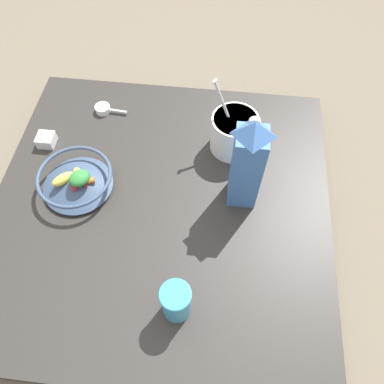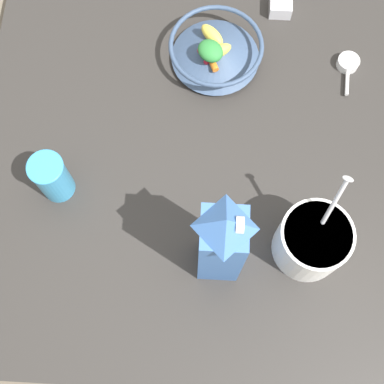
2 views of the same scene
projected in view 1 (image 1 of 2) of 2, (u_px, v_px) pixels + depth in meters
ground_plane at (162, 213)px, 1.05m from camera, size 6.00×6.00×0.00m
countertop at (161, 209)px, 1.03m from camera, size 0.91×0.91×0.05m
fruit_bowl at (76, 180)px, 1.01m from camera, size 0.20×0.20×0.08m
milk_carton at (247, 164)px, 0.90m from camera, size 0.07×0.07×0.29m
yogurt_tub at (234, 132)px, 1.06m from camera, size 0.14×0.13×0.23m
drinking_cup at (176, 302)px, 0.81m from camera, size 0.07×0.07×0.12m
spice_jar at (46, 140)px, 1.11m from camera, size 0.05×0.05×0.03m
measuring_scoop at (104, 109)px, 1.18m from camera, size 0.10×0.05×0.02m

